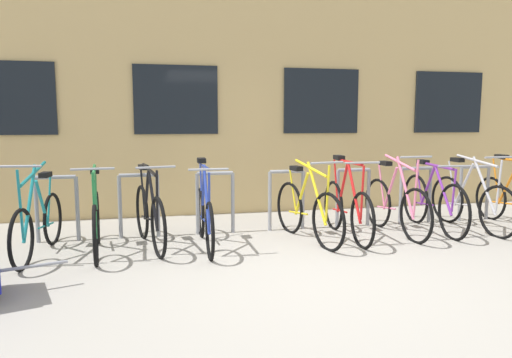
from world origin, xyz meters
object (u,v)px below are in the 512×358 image
at_px(bicycle_purple, 433,202).
at_px(bicycle_yellow, 307,211).
at_px(bicycle_silver, 471,202).
at_px(bicycle_green, 96,221).
at_px(bicycle_teal, 38,223).
at_px(bicycle_pink, 396,205).
at_px(bicycle_black, 150,215).
at_px(bicycle_blue, 205,216).
at_px(bicycle_red, 347,208).

distance_m(bicycle_purple, bicycle_yellow, 1.90).
height_order(bicycle_silver, bicycle_green, bicycle_silver).
bearing_deg(bicycle_teal, bicycle_pink, 0.60).
xyz_separation_m(bicycle_yellow, bicycle_black, (-1.96, 0.14, -0.00)).
bearing_deg(bicycle_pink, bicycle_silver, 0.95).
bearing_deg(bicycle_pink, bicycle_black, 179.02).
relative_size(bicycle_pink, bicycle_green, 1.03).
height_order(bicycle_yellow, bicycle_black, bicycle_yellow).
bearing_deg(bicycle_black, bicycle_green, -168.07).
height_order(bicycle_pink, bicycle_purple, bicycle_pink).
relative_size(bicycle_blue, bicycle_yellow, 1.02).
relative_size(bicycle_pink, bicycle_purple, 0.94).
xyz_separation_m(bicycle_green, bicycle_red, (3.11, 0.02, 0.02)).
bearing_deg(bicycle_silver, bicycle_green, -178.96).
distance_m(bicycle_pink, bicycle_green, 3.84).
bearing_deg(bicycle_silver, bicycle_pink, -179.05).
bearing_deg(bicycle_red, bicycle_yellow, -176.11).
distance_m(bicycle_yellow, bicycle_black, 1.97).
bearing_deg(bicycle_teal, bicycle_silver, 0.67).
relative_size(bicycle_purple, bicycle_red, 1.04).
relative_size(bicycle_pink, bicycle_red, 0.97).
xyz_separation_m(bicycle_blue, bicycle_pink, (2.58, 0.08, 0.01)).
distance_m(bicycle_blue, bicycle_yellow, 1.31).
xyz_separation_m(bicycle_silver, bicycle_green, (-5.02, -0.09, -0.02)).
height_order(bicycle_silver, bicycle_purple, bicycle_silver).
bearing_deg(bicycle_red, bicycle_green, -179.55).
height_order(bicycle_blue, bicycle_yellow, bicycle_blue).
height_order(bicycle_silver, bicycle_red, bicycle_silver).
bearing_deg(bicycle_yellow, bicycle_blue, 179.91).
bearing_deg(bicycle_yellow, bicycle_green, 179.71).
bearing_deg(bicycle_black, bicycle_teal, -175.27).
distance_m(bicycle_pink, bicycle_yellow, 1.28).
distance_m(bicycle_teal, bicycle_green, 0.63).
distance_m(bicycle_green, bicycle_red, 3.11).
xyz_separation_m(bicycle_teal, bicycle_red, (3.74, -0.00, 0.02)).
relative_size(bicycle_purple, bicycle_black, 1.08).
relative_size(bicycle_green, bicycle_red, 0.95).
xyz_separation_m(bicycle_blue, bicycle_silver, (3.76, 0.10, 0.01)).
xyz_separation_m(bicycle_pink, bicycle_green, (-3.84, -0.07, -0.02)).
xyz_separation_m(bicycle_blue, bicycle_red, (1.86, 0.04, 0.01)).
bearing_deg(bicycle_silver, bicycle_yellow, -177.57).
relative_size(bicycle_blue, bicycle_pink, 1.02).
relative_size(bicycle_teal, bicycle_black, 1.02).
distance_m(bicycle_teal, bicycle_silver, 5.65).
relative_size(bicycle_teal, bicycle_purple, 0.94).
bearing_deg(bicycle_teal, bicycle_blue, -1.10).
height_order(bicycle_red, bicycle_yellow, bicycle_red).
height_order(bicycle_teal, bicycle_green, bicycle_teal).
relative_size(bicycle_pink, bicycle_silver, 0.97).
xyz_separation_m(bicycle_blue, bicycle_purple, (3.20, 0.16, 0.02)).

